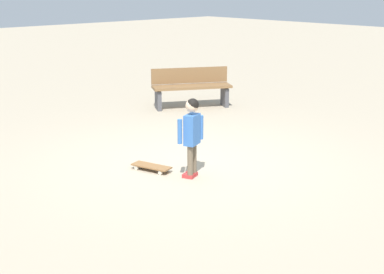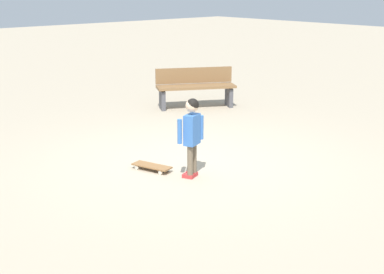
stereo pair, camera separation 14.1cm
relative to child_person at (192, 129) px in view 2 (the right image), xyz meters
name	(u,v)px [view 2 (the right image)]	position (x,y,z in m)	size (l,w,h in m)	color
ground_plane	(193,161)	(0.48, -0.45, -0.66)	(50.00, 50.00, 0.00)	tan
child_person	(192,129)	(0.00, 0.00, 0.00)	(0.24, 0.41, 1.06)	brown
skateboard	(152,166)	(0.56, 0.23, -0.60)	(0.60, 0.34, 0.07)	olive
street_bench	(196,87)	(3.11, -2.88, -0.23)	(1.17, 1.61, 0.80)	brown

